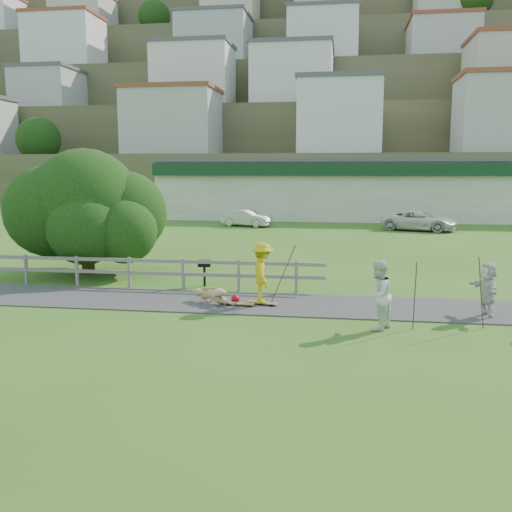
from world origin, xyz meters
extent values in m
plane|color=#33601B|center=(0.00, 0.00, 0.00)|extent=(260.00, 260.00, 0.00)
cube|color=#3A3A3D|center=(0.00, 1.50, 0.02)|extent=(34.00, 3.00, 0.04)
cube|color=#6A665D|center=(-8.00, 3.30, 0.55)|extent=(0.10, 0.10, 1.10)
cube|color=#6A665D|center=(-6.00, 3.30, 0.55)|extent=(0.10, 0.10, 1.10)
cube|color=#6A665D|center=(-4.00, 3.30, 0.55)|extent=(0.10, 0.10, 1.10)
cube|color=#6A665D|center=(-2.00, 3.30, 0.55)|extent=(0.10, 0.10, 1.10)
cube|color=#6A665D|center=(0.00, 3.30, 0.55)|extent=(0.10, 0.10, 1.10)
cube|color=#6A665D|center=(2.00, 3.30, 0.55)|extent=(0.10, 0.10, 1.10)
cube|color=#6A665D|center=(-4.50, 3.30, 1.00)|extent=(15.00, 0.08, 0.12)
cube|color=#6A665D|center=(-4.50, 3.30, 0.55)|extent=(15.00, 0.08, 0.12)
cube|color=beige|center=(4.00, 35.00, 2.40)|extent=(32.00, 10.00, 4.80)
cube|color=#13361D|center=(4.00, 29.80, 4.20)|extent=(32.00, 0.60, 1.00)
cube|color=#515156|center=(4.00, 35.00, 4.95)|extent=(32.50, 10.50, 0.30)
cube|color=#494F2E|center=(0.00, 55.00, 3.00)|extent=(220.00, 14.00, 6.00)
cube|color=beige|center=(0.00, 55.00, 9.50)|extent=(10.00, 9.00, 7.00)
cube|color=#515156|center=(0.00, 55.00, 13.25)|extent=(10.40, 9.40, 0.50)
cube|color=#494F2E|center=(0.00, 68.00, 6.50)|extent=(220.00, 14.00, 13.00)
cube|color=beige|center=(0.00, 68.00, 16.50)|extent=(10.00, 9.00, 7.00)
cube|color=#515156|center=(0.00, 68.00, 20.25)|extent=(10.40, 9.40, 0.50)
cube|color=#494F2E|center=(0.00, 81.00, 10.50)|extent=(220.00, 14.00, 21.00)
cube|color=beige|center=(0.00, 81.00, 24.50)|extent=(10.00, 9.00, 7.00)
cube|color=#515156|center=(0.00, 81.00, 28.25)|extent=(10.40, 9.40, 0.50)
cube|color=#494F2E|center=(0.00, 94.00, 15.00)|extent=(220.00, 14.00, 30.00)
cube|color=beige|center=(0.00, 94.00, 33.50)|extent=(10.00, 9.00, 7.00)
cube|color=#494F2E|center=(0.00, 108.00, 20.00)|extent=(220.00, 14.00, 40.00)
imported|color=gold|center=(1.11, 1.27, 0.95)|extent=(0.99, 1.36, 1.89)
imported|color=tan|center=(-0.39, 1.15, 0.30)|extent=(1.21, 1.61, 0.60)
imported|color=silver|center=(4.49, -0.89, 0.93)|extent=(1.06, 1.14, 1.86)
imported|color=silver|center=(7.64, 0.82, 0.80)|extent=(0.74, 1.55, 1.61)
imported|color=#B4B6BC|center=(-3.54, 25.81, 0.63)|extent=(4.03, 2.43, 1.25)
imported|color=silver|center=(8.77, 24.63, 0.70)|extent=(5.48, 3.75, 1.39)
sphere|color=#A00C1C|center=(0.21, 1.50, 0.14)|extent=(0.27, 0.27, 0.27)
cylinder|color=#522E20|center=(1.71, 1.67, 1.01)|extent=(0.03, 0.03, 2.03)
cylinder|color=#522E20|center=(5.45, -0.73, 0.91)|extent=(0.03, 0.03, 1.82)
cylinder|color=#522E20|center=(7.21, -0.35, 0.97)|extent=(0.03, 0.03, 1.95)
camera|label=1|loc=(3.52, -15.89, 4.22)|focal=40.00mm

